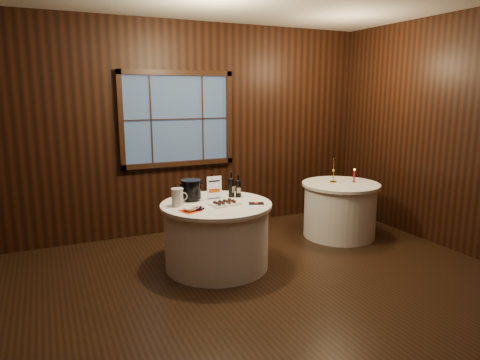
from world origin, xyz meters
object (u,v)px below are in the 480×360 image
side_table (340,209)px  ice_bucket (191,190)px  red_candle (354,177)px  chocolate_box (256,203)px  brass_candlestick (333,174)px  glass_pitcher (178,197)px  main_table (217,235)px  grape_bunch (200,209)px  sign_stand (214,191)px  chocolate_plate (225,203)px  cracker_bowl (191,209)px  port_bottle_left (231,186)px  port_bottle_right (238,187)px

side_table → ice_bucket: bearing=-178.4°
side_table → red_candle: (0.19, -0.04, 0.46)m
chocolate_box → brass_candlestick: size_ratio=0.48×
glass_pitcher → ice_bucket: bearing=45.9°
brass_candlestick → side_table: bearing=-46.9°
main_table → ice_bucket: size_ratio=5.19×
grape_bunch → glass_pitcher: (-0.16, 0.29, 0.08)m
ice_bucket → sign_stand: bearing=-14.0°
brass_candlestick → ice_bucket: bearing=-176.2°
chocolate_plate → cracker_bowl: (-0.43, -0.09, 0.00)m
side_table → port_bottle_left: (-1.72, -0.10, 0.52)m
main_table → port_bottle_right: 0.64m
cracker_bowl → port_bottle_right: bearing=26.0°
port_bottle_right → grape_bunch: port_bottle_right is taller
sign_stand → grape_bunch: bearing=-128.2°
cracker_bowl → glass_pitcher: bearing=103.7°
ice_bucket → cracker_bowl: bearing=-109.7°
sign_stand → chocolate_plate: bearing=-85.5°
port_bottle_right → red_candle: bearing=17.2°
side_table → ice_bucket: size_ratio=4.38×
grape_bunch → port_bottle_left: bearing=36.9°
sign_stand → chocolate_box: (0.36, -0.40, -0.09)m
side_table → chocolate_plate: (-1.94, -0.41, 0.40)m
port_bottle_right → ice_bucket: (-0.57, 0.08, 0.01)m
port_bottle_left → ice_bucket: (-0.50, 0.04, -0.01)m
sign_stand → glass_pitcher: size_ratio=1.46×
main_table → chocolate_box: size_ratio=7.57×
port_bottle_right → cracker_bowl: (-0.72, -0.35, -0.10)m
cracker_bowl → brass_candlestick: bearing=14.1°
side_table → sign_stand: 2.02m
main_table → brass_candlestick: bearing=11.2°
main_table → side_table: size_ratio=1.19×
side_table → brass_candlestick: size_ratio=3.05×
ice_bucket → grape_bunch: size_ratio=1.39×
grape_bunch → glass_pitcher: bearing=119.0°
port_bottle_left → chocolate_box: port_bottle_left is taller
main_table → grape_bunch: bearing=-142.0°
main_table → glass_pitcher: bearing=171.1°
chocolate_plate → brass_candlestick: (1.86, 0.49, 0.11)m
chocolate_box → glass_pitcher: bearing=-176.3°
red_candle → sign_stand: bearing=-177.7°
main_table → brass_candlestick: (1.92, 0.38, 0.51)m
sign_stand → chocolate_plate: (0.02, -0.28, -0.08)m
port_bottle_right → cracker_bowl: 0.81m
glass_pitcher → red_candle: bearing=12.3°
chocolate_box → brass_candlestick: 1.65m
port_bottle_left → chocolate_plate: 0.40m
sign_stand → chocolate_box: sign_stand is taller
sign_stand → port_bottle_left: port_bottle_left is taller
chocolate_box → grape_bunch: grape_bunch is taller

